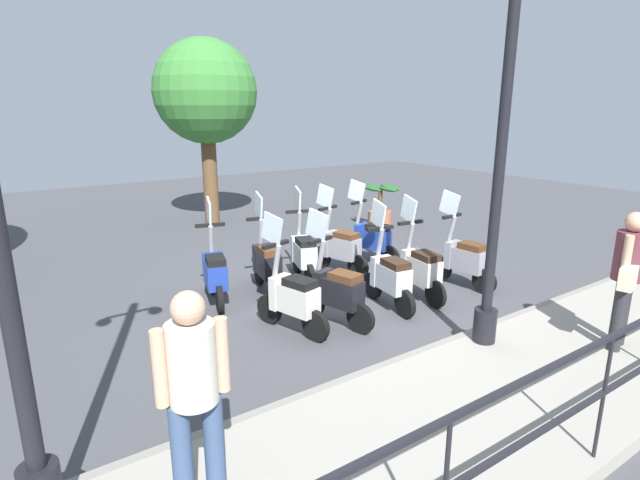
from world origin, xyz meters
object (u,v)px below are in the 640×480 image
Objects in this scene: pedestrian_with_bag at (628,271)px; scooter_near_1 at (419,268)px; scooter_far_0 at (371,238)px; scooter_far_3 at (266,262)px; lamp_post_near at (500,164)px; scooter_near_2 at (389,276)px; scooter_far_4 at (215,272)px; scooter_near_4 at (292,297)px; potted_palm at (380,211)px; scooter_far_2 at (303,253)px; pedestrian_distant at (194,386)px; scooter_near_3 at (336,291)px; scooter_near_0 at (463,258)px; scooter_far_1 at (340,246)px; tree_distant at (205,93)px.

pedestrian_with_bag is 1.03× the size of scooter_near_1.
scooter_far_3 is (-0.22, 2.31, 0.00)m from scooter_far_0.
scooter_near_2 is at bearing -0.17° from lamp_post_near.
scooter_far_0 is 1.00× the size of scooter_far_4.
scooter_near_4 is at bearing 96.18° from scooter_near_1.
scooter_far_2 is at bearing 120.14° from potted_palm.
pedestrian_distant is at bearing 171.27° from scooter_far_4.
scooter_near_3 is 1.00× the size of scooter_near_4.
scooter_near_0 is at bearing -108.89° from scooter_far_3.
scooter_far_0 is 3.16m from scooter_far_4.
lamp_post_near reaches higher than scooter_far_2.
scooter_far_1 is at bearing -72.70° from scooter_far_4.
scooter_near_2 is at bearing -149.44° from scooter_far_2.
pedestrian_distant is (0.47, 4.83, 0.00)m from pedestrian_with_bag.
scooter_near_0 is at bearing -43.81° from lamp_post_near.
pedestrian_with_bag reaches higher than scooter_far_3.
pedestrian_distant is 9.86m from tree_distant.
scooter_near_2 is (-6.69, 0.09, -2.66)m from tree_distant.
potted_palm is (6.32, -1.93, -0.63)m from pedestrian_with_bag.
scooter_far_3 is (1.47, -0.43, 0.00)m from scooter_near_4.
scooter_far_1 is at bearing -4.29° from pedestrian_with_bag.
scooter_near_0 is at bearing 175.65° from scooter_far_0.
scooter_far_2 is at bearing 72.86° from scooter_far_1.
scooter_near_2 is at bearing 99.51° from scooter_near_1.
scooter_near_2 is at bearing -108.20° from scooter_near_4.
tree_distant reaches higher than scooter_far_0.
scooter_far_1 is (4.29, 0.77, -0.60)m from pedestrian_with_bag.
pedestrian_with_bag is 4.46m from scooter_far_0.
scooter_far_3 is at bearing 57.17° from scooter_near_1.
pedestrian_distant is at bearing 130.91° from potted_palm.
scooter_far_1 is at bearing -53.23° from scooter_near_3.
scooter_near_2 and scooter_far_4 have the same top height.
scooter_near_1 is 1.00× the size of scooter_near_3.
pedestrian_with_bag reaches higher than scooter_near_4.
scooter_near_1 is at bearing -3.94° from pedestrian_with_bag.
lamp_post_near is 2.94× the size of pedestrian_with_bag.
tree_distant is 6.12m from scooter_far_4.
scooter_far_0 reaches higher than potted_palm.
scooter_far_2 is at bearing 20.96° from scooter_near_2.
scooter_near_0 is 1.00× the size of scooter_far_2.
scooter_far_3 is at bearing 152.97° from pedestrian_distant.
pedestrian_with_bag is 1.03× the size of scooter_near_0.
scooter_near_4 is 1.00× the size of scooter_far_0.
tree_distant reaches higher than scooter_far_1.
scooter_near_1 is 1.00× the size of scooter_far_4.
scooter_near_0 and scooter_far_1 have the same top height.
lamp_post_near is 4.21m from scooter_far_4.
scooter_far_1 is 0.73m from scooter_far_2.
scooter_near_4 is 1.99m from scooter_far_2.
scooter_far_0 is 1.55m from scooter_far_2.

